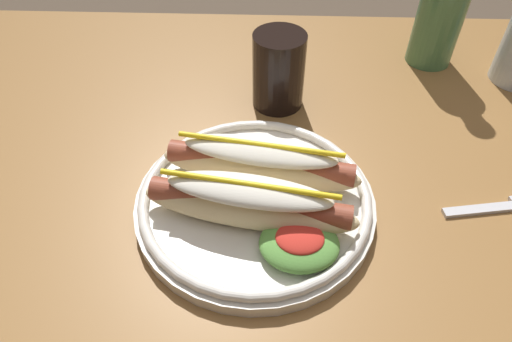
{
  "coord_description": "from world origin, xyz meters",
  "views": [
    {
      "loc": [
        -0.03,
        -0.38,
        1.14
      ],
      "look_at": [
        -0.05,
        -0.02,
        0.77
      ],
      "focal_mm": 31.82,
      "sensor_mm": 36.0,
      "label": 1
    }
  ],
  "objects_px": {
    "hot_dog_plate": "(257,195)",
    "glass_bottle": "(444,2)",
    "soda_cup": "(279,71)",
    "fork": "(502,207)"
  },
  "relations": [
    {
      "from": "hot_dog_plate",
      "to": "glass_bottle",
      "type": "bearing_deg",
      "value": 50.73
    },
    {
      "from": "soda_cup",
      "to": "hot_dog_plate",
      "type": "bearing_deg",
      "value": -96.41
    },
    {
      "from": "soda_cup",
      "to": "glass_bottle",
      "type": "relative_size",
      "value": 0.41
    },
    {
      "from": "hot_dog_plate",
      "to": "fork",
      "type": "xyz_separation_m",
      "value": [
        0.28,
        0.01,
        -0.02
      ]
    },
    {
      "from": "fork",
      "to": "soda_cup",
      "type": "distance_m",
      "value": 0.33
    },
    {
      "from": "soda_cup",
      "to": "glass_bottle",
      "type": "height_order",
      "value": "glass_bottle"
    },
    {
      "from": "hot_dog_plate",
      "to": "soda_cup",
      "type": "distance_m",
      "value": 0.21
    },
    {
      "from": "hot_dog_plate",
      "to": "fork",
      "type": "distance_m",
      "value": 0.28
    },
    {
      "from": "soda_cup",
      "to": "glass_bottle",
      "type": "xyz_separation_m",
      "value": [
        0.25,
        0.12,
        0.04
      ]
    },
    {
      "from": "hot_dog_plate",
      "to": "glass_bottle",
      "type": "relative_size",
      "value": 1.04
    }
  ]
}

